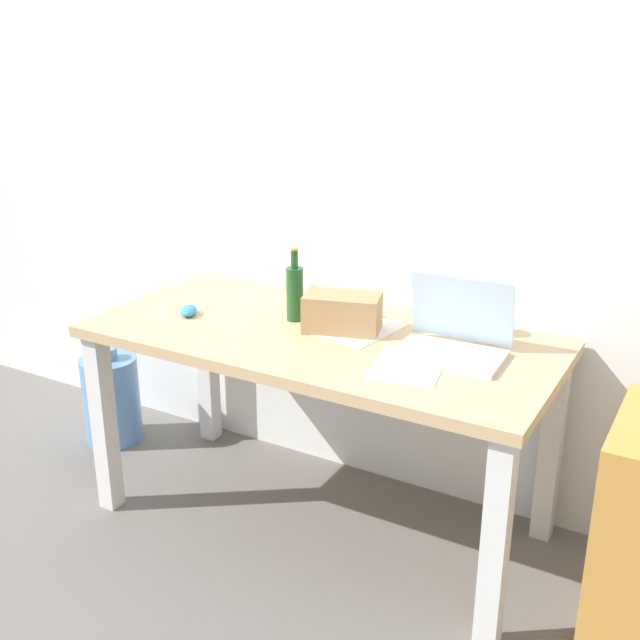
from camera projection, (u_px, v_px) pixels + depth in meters
ground_plane at (320, 519)px, 2.90m from camera, size 8.00×8.00×0.00m
back_wall at (379, 158)px, 2.82m from camera, size 5.20×0.08×2.60m
desk at (320, 361)px, 2.68m from camera, size 1.63×0.75×0.75m
laptop_right at (454, 338)px, 2.46m from camera, size 0.35×0.27×0.24m
beer_bottle at (295, 292)px, 2.74m from camera, size 0.06×0.06×0.27m
computer_mouse at (188, 311)px, 2.82m from camera, size 0.10×0.12×0.03m
cardboard_box at (342, 313)px, 2.65m from camera, size 0.29×0.21×0.13m
coffee_mug at (489, 322)px, 2.62m from camera, size 0.08×0.08×0.09m
paper_sheet_near_back at (360, 330)px, 2.68m from camera, size 0.26×0.33×0.00m
paper_sheet_front_right at (408, 365)px, 2.39m from camera, size 0.27×0.33×0.00m
water_cooler_jug at (112, 399)px, 3.43m from camera, size 0.25×0.25×0.44m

